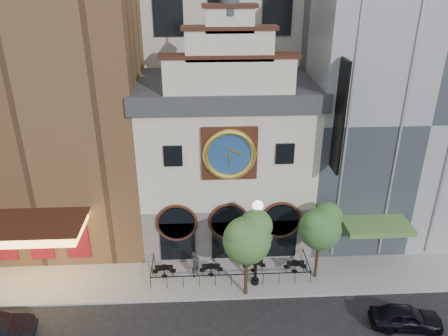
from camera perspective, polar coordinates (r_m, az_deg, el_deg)
name	(u,v)px	position (r m, az deg, el deg)	size (l,w,h in m)	color
ground	(233,300)	(29.24, 1.13, -16.84)	(120.00, 120.00, 0.00)	black
sidewalk	(230,274)	(31.10, 0.79, -13.67)	(44.00, 5.00, 0.15)	gray
clock_building	(226,156)	(32.26, 0.25, 1.58)	(12.60, 8.78, 18.65)	#605E5B
theater_building	(42,72)	(34.35, -22.64, 11.53)	(14.00, 15.60, 25.00)	brown
retail_building	(394,100)	(36.19, 21.28, 8.29)	(14.00, 14.40, 20.00)	gray
cafe_railing	(230,268)	(30.77, 0.80, -12.91)	(10.60, 2.60, 0.90)	black
bistro_0	(164,271)	(30.76, -7.82, -13.17)	(1.58, 0.68, 0.90)	black
bistro_1	(211,270)	(30.62, -1.70, -13.11)	(1.58, 0.68, 0.90)	black
bistro_2	(254,265)	(31.04, 3.94, -12.56)	(1.58, 0.68, 0.90)	black
bistro_3	(295,266)	(31.27, 9.27, -12.56)	(1.58, 0.68, 0.90)	black
car_right	(406,317)	(29.13, 22.69, -17.56)	(1.67, 4.15, 1.41)	black
pedestrian	(195,264)	(30.33, -3.75, -12.41)	(0.70, 0.46, 1.91)	black
lamppost	(257,234)	(27.96, 4.30, -8.60)	(1.95, 1.08, 6.32)	black
tree_left	(248,237)	(26.89, 3.12, -8.93)	(3.09, 2.97, 5.95)	#382619
tree_right	(321,226)	(29.13, 12.56, -7.37)	(2.87, 2.76, 5.52)	#382619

